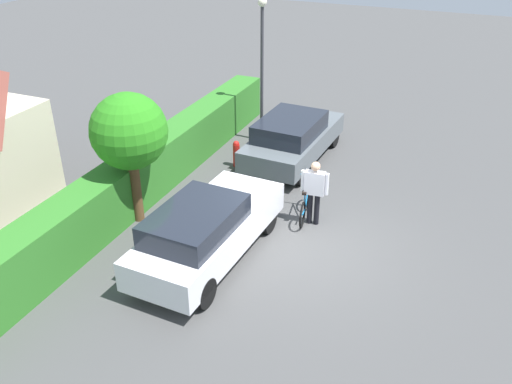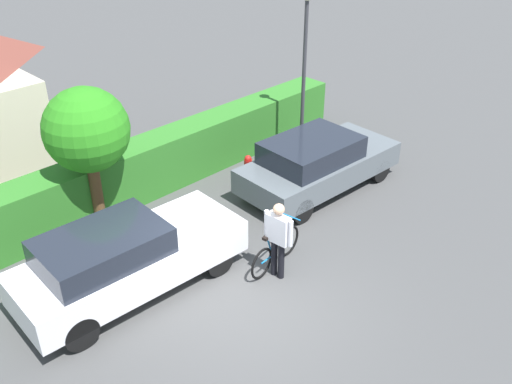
# 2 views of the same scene
# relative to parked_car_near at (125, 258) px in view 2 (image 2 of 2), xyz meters

# --- Properties ---
(ground_plane) EXTENTS (60.00, 60.00, 0.00)m
(ground_plane) POSITION_rel_parked_car_near_xyz_m (1.39, -1.84, -0.78)
(ground_plane) COLOR #474747
(hedge_row) EXTENTS (14.80, 0.90, 1.37)m
(hedge_row) POSITION_rel_parked_car_near_xyz_m (1.39, 2.85, -0.10)
(hedge_row) COLOR #2F7526
(hedge_row) RESTS_ON ground
(parked_car_near) EXTENTS (4.47, 1.88, 1.50)m
(parked_car_near) POSITION_rel_parked_car_near_xyz_m (0.00, 0.00, 0.00)
(parked_car_near) COLOR silver
(parked_car_near) RESTS_ON ground
(parked_car_far) EXTENTS (4.30, 1.99, 1.44)m
(parked_car_far) POSITION_rel_parked_car_near_xyz_m (5.57, -0.00, -0.03)
(parked_car_far) COLOR slate
(parked_car_far) RESTS_ON ground
(bicycle) EXTENTS (1.62, 0.50, 0.95)m
(bicycle) POSITION_rel_parked_car_near_xyz_m (2.59, -1.43, -0.41)
(bicycle) COLOR black
(bicycle) RESTS_ON ground
(person_rider) EXTENTS (0.24, 0.67, 1.68)m
(person_rider) POSITION_rel_parked_car_near_xyz_m (2.37, -1.69, 0.20)
(person_rider) COLOR black
(person_rider) RESTS_ON ground
(street_lamp) EXTENTS (0.28, 0.28, 4.51)m
(street_lamp) POSITION_rel_parked_car_near_xyz_m (6.62, 1.44, 2.11)
(street_lamp) COLOR #38383D
(street_lamp) RESTS_ON ground
(tree_kerbside) EXTENTS (1.81, 1.81, 3.28)m
(tree_kerbside) POSITION_rel_parked_car_near_xyz_m (0.85, 2.36, 1.56)
(tree_kerbside) COLOR brown
(tree_kerbside) RESTS_ON ground
(fire_hydrant) EXTENTS (0.20, 0.20, 0.81)m
(fire_hydrant) POSITION_rel_parked_car_near_xyz_m (4.55, 1.39, -0.37)
(fire_hydrant) COLOR red
(fire_hydrant) RESTS_ON ground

